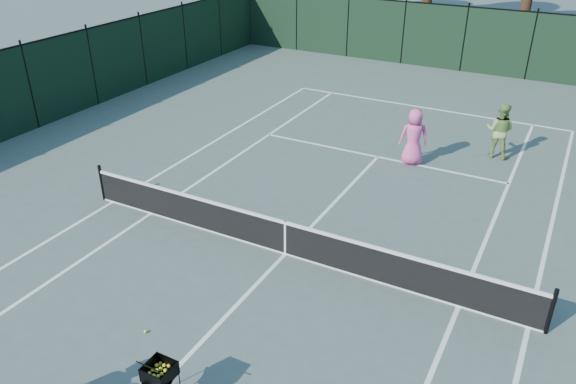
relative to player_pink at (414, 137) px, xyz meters
The scene contains 14 objects.
ground 6.59m from the player_pink, 99.69° to the right, with size 90.00×90.00×0.00m, color #49594F.
sideline_doubles_left 9.25m from the player_pink, 135.64° to the right, with size 0.10×23.77×0.01m, color white.
sideline_doubles_right 7.84m from the player_pink, 55.74° to the right, with size 0.10×23.77×0.01m, color white.
sideline_singles_left 8.34m from the player_pink, 129.00° to the right, with size 0.10×23.77×0.01m, color white.
sideline_singles_right 7.17m from the player_pink, 64.91° to the right, with size 0.10×23.77×0.01m, color white.
baseline_far 5.63m from the player_pink, 101.42° to the left, with size 10.97×0.10×0.01m, color white.
service_line_far 1.43m from the player_pink, behind, with size 8.23×0.10×0.01m, color white.
center_service_line 6.59m from the player_pink, 99.69° to the right, with size 0.10×12.80×0.01m, color white.
tennis_net 6.55m from the player_pink, 99.69° to the right, with size 11.69×0.09×1.06m.
fence_far 11.63m from the player_pink, 95.43° to the left, with size 24.00×0.05×3.00m, color black.
player_pink is the anchor object (origin of this frame).
player_green 2.92m from the player_pink, 38.78° to the left, with size 0.92×0.74×1.81m.
ball_hopper 11.37m from the player_pink, 93.92° to the right, with size 0.59×0.59×0.88m.
loose_ball_midcourt 10.42m from the player_pink, 102.36° to the right, with size 0.07×0.07×0.07m, color #D0EE30.
Camera 1 is at (5.31, -9.82, 7.59)m, focal length 35.00 mm.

